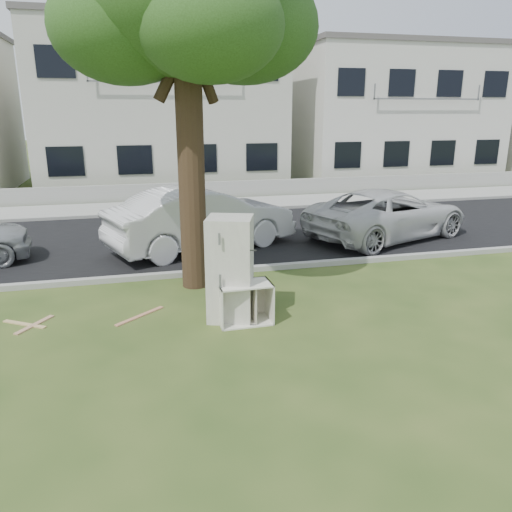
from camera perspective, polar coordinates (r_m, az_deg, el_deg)
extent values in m
plane|color=#2B4318|center=(9.19, -2.99, -6.82)|extent=(120.00, 120.00, 0.00)
cube|color=black|center=(14.83, -7.48, 2.14)|extent=(120.00, 7.00, 0.01)
cube|color=gray|center=(11.45, -5.36, -2.11)|extent=(120.00, 0.18, 0.12)
cube|color=gray|center=(18.28, -8.81, 4.77)|extent=(120.00, 0.18, 0.12)
cube|color=gray|center=(19.70, -9.23, 5.59)|extent=(120.00, 2.80, 0.01)
cube|color=gray|center=(21.21, -9.66, 7.28)|extent=(120.00, 0.15, 0.70)
cylinder|color=black|center=(10.22, -7.43, 10.53)|extent=(0.54, 0.54, 5.20)
cube|color=#B7B6A7|center=(25.85, -10.95, 16.05)|extent=(11.00, 8.00, 7.20)
cube|color=#595451|center=(26.11, -11.43, 24.23)|extent=(11.22, 8.16, 0.24)
cube|color=beige|center=(29.16, 14.25, 15.27)|extent=(10.00, 8.00, 6.60)
cube|color=#595451|center=(29.32, 14.75, 21.95)|extent=(10.20, 8.16, 0.24)
cube|color=silver|center=(8.77, -2.96, -1.49)|extent=(0.95, 0.92, 1.86)
cube|color=white|center=(8.78, -1.30, -5.38)|extent=(0.94, 0.59, 0.73)
cube|color=#B17756|center=(9.38, -13.12, -6.69)|extent=(0.89, 0.75, 0.02)
cube|color=tan|center=(9.70, -24.94, -7.08)|extent=(0.79, 0.56, 0.02)
cube|color=tan|center=(9.60, -23.97, -7.18)|extent=(0.57, 0.74, 0.02)
imported|color=silver|center=(13.38, -6.16, 4.26)|extent=(5.34, 3.44, 1.66)
imported|color=silver|center=(15.03, 14.86, 4.69)|extent=(5.64, 4.02, 1.43)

